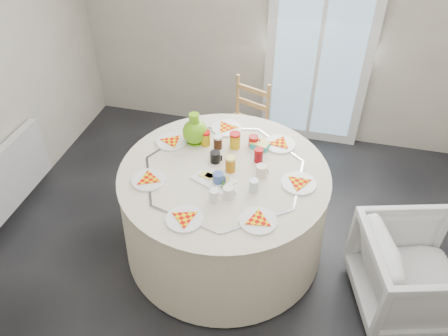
% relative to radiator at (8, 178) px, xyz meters
% --- Properties ---
extents(floor, '(4.00, 4.00, 0.00)m').
position_rel_radiator_xyz_m(floor, '(1.94, -0.20, -0.38)').
color(floor, black).
rests_on(floor, ground).
extents(wall_back, '(4.00, 0.02, 2.60)m').
position_rel_radiator_xyz_m(wall_back, '(1.94, 1.80, 0.92)').
color(wall_back, '#BCB5A3').
rests_on(wall_back, floor).
extents(glass_door, '(1.00, 0.08, 2.10)m').
position_rel_radiator_xyz_m(glass_door, '(2.34, 1.75, 0.67)').
color(glass_door, silver).
rests_on(glass_door, floor).
extents(radiator, '(0.07, 1.00, 0.55)m').
position_rel_radiator_xyz_m(radiator, '(0.00, 0.00, 0.00)').
color(radiator, silver).
rests_on(radiator, floor).
extents(table, '(1.55, 1.55, 0.79)m').
position_rel_radiator_xyz_m(table, '(1.83, 0.08, -0.01)').
color(table, beige).
rests_on(table, floor).
extents(wooden_chair, '(0.49, 0.48, 0.86)m').
position_rel_radiator_xyz_m(wooden_chair, '(1.75, 1.15, 0.09)').
color(wooden_chair, tan).
rests_on(wooden_chair, floor).
extents(armchair, '(0.82, 0.85, 0.72)m').
position_rel_radiator_xyz_m(armchair, '(3.21, -0.14, 0.01)').
color(armchair, silver).
rests_on(armchair, floor).
extents(place_settings, '(1.67, 1.67, 0.02)m').
position_rel_radiator_xyz_m(place_settings, '(1.83, 0.08, 0.39)').
color(place_settings, silver).
rests_on(place_settings, table).
extents(jar_cluster, '(0.54, 0.41, 0.14)m').
position_rel_radiator_xyz_m(jar_cluster, '(1.82, 0.30, 0.44)').
color(jar_cluster, brown).
rests_on(jar_cluster, table).
extents(butter_tub, '(0.16, 0.13, 0.05)m').
position_rel_radiator_xyz_m(butter_tub, '(2.03, 0.41, 0.41)').
color(butter_tub, '#1CAFB6').
rests_on(butter_tub, table).
extents(green_pitcher, '(0.24, 0.24, 0.25)m').
position_rel_radiator_xyz_m(green_pitcher, '(1.53, 0.37, 0.49)').
color(green_pitcher, '#65B114').
rests_on(green_pitcher, table).
extents(cheese_platter, '(0.33, 0.28, 0.04)m').
position_rel_radiator_xyz_m(cheese_platter, '(1.78, -0.03, 0.39)').
color(cheese_platter, white).
rests_on(cheese_platter, table).
extents(mugs_glasses, '(0.72, 0.72, 0.10)m').
position_rel_radiator_xyz_m(mugs_glasses, '(1.92, 0.05, 0.43)').
color(mugs_glasses, gray).
rests_on(mugs_glasses, table).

